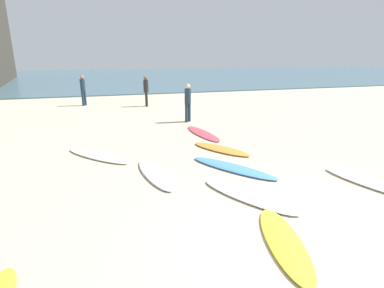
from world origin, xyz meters
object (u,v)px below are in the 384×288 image
Objects in this scene: surfboard_3 at (203,133)px; beachgoer_near at (188,101)px; surfboard_5 at (368,182)px; surfboard_1 at (155,174)px; surfboard_6 at (221,149)px; beachgoer_far at (83,89)px; surfboard_7 at (248,196)px; beachgoer_mid at (146,90)px; surfboard_4 at (97,156)px; surfboard_2 at (233,168)px; surfboard_0 at (284,242)px.

beachgoer_near is (0.07, 2.27, 0.89)m from surfboard_3.
surfboard_5 is 8.02m from beachgoer_near.
beachgoer_near reaches higher than surfboard_1.
beachgoer_far is at bearing 81.64° from surfboard_6.
surfboard_7 is at bearing -133.61° from surfboard_6.
surfboard_7 is (1.65, -1.76, 0.00)m from surfboard_1.
surfboard_1 is 2.42m from surfboard_7.
beachgoer_far is (-2.11, 11.76, 0.92)m from surfboard_1.
surfboard_1 is at bearing 177.35° from beachgoer_mid.
beachgoer_mid reaches higher than surfboard_4.
beachgoer_far is at bearing 101.13° from surfboard_5.
surfboard_7 is at bearing 43.56° from surfboard_2.
beachgoer_near is 7.56m from beachgoer_far.
beachgoer_mid is (-3.27, 12.38, 0.90)m from surfboard_5.
surfboard_5 is 0.93× the size of surfboard_7.
surfboard_4 is 1.14× the size of surfboard_5.
beachgoer_far is at bearing 73.80° from beachgoer_mid.
surfboard_6 is at bearing 49.36° from surfboard_7.
surfboard_0 is at bearing -170.14° from surfboard_5.
surfboard_0 is at bearing -131.81° from surfboard_6.
beachgoer_mid is (-1.07, 6.96, 0.91)m from surfboard_3.
surfboard_2 is 1.22× the size of surfboard_6.
beachgoer_near reaches higher than surfboard_6.
surfboard_3 is (2.41, 3.48, -0.01)m from surfboard_1.
surfboard_4 is at bearing -173.43° from beachgoer_near.
surfboard_4 is at bearing -64.51° from surfboard_2.
surfboard_4 reaches higher than surfboard_0.
surfboard_6 is 4.40m from beachgoer_near.
beachgoer_mid is at bearing 62.80° from surfboard_7.
surfboard_6 is 11.28m from beachgoer_far.
beachgoer_far reaches higher than surfboard_4.
surfboard_2 reaches higher than surfboard_6.
surfboard_5 is 12.83m from beachgoer_mid.
beachgoer_mid is (-0.31, 12.21, 0.90)m from surfboard_7.
surfboard_0 is 3.46m from surfboard_5.
surfboard_7 is 1.33× the size of beachgoer_far.
surfboard_5 is at bearing 59.35° from beachgoer_far.
surfboard_4 is at bearing 37.50° from beachgoer_far.
surfboard_7 reaches higher than surfboard_3.
surfboard_2 reaches higher than surfboard_3.
surfboard_1 and surfboard_7 have the same top height.
surfboard_7 is at bearing -81.73° from surfboard_0.
surfboard_1 and surfboard_2 have the same top height.
beachgoer_far reaches higher than beachgoer_mid.
beachgoer_far is (-3.76, 13.52, 0.92)m from surfboard_7.
surfboard_4 is 1.06× the size of surfboard_7.
surfboard_4 is at bearing 141.91° from surfboard_6.
surfboard_5 is 1.28× the size of beachgoer_near.
surfboard_1 is 2.30m from surfboard_4.
surfboard_2 is 10.67m from beachgoer_mid.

